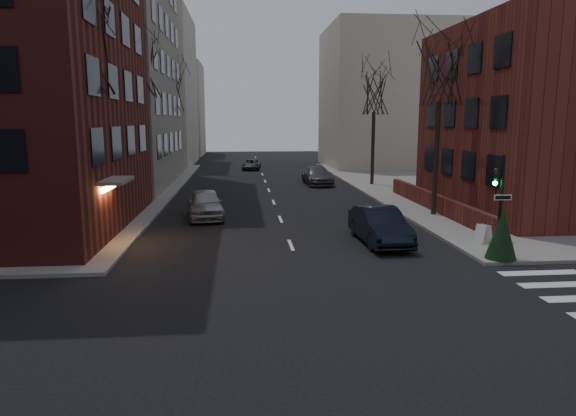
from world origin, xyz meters
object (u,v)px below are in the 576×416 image
(tree_left_a, at_px, (87,51))
(evergreen_shrub, at_px, (502,234))
(sandwich_board, at_px, (483,234))
(streetlamp_near, at_px, (141,141))
(tree_left_c, at_px, (169,92))
(streetlamp_far, at_px, (179,132))
(parked_sedan, at_px, (380,226))
(tree_right_a, at_px, (440,73))
(tree_right_b, at_px, (374,94))
(car_lane_gray, at_px, (317,176))
(car_lane_far, at_px, (251,164))
(car_lane_silver, at_px, (205,204))
(traffic_signal, at_px, (499,212))
(tree_left_b, at_px, (139,68))

(tree_left_a, height_order, evergreen_shrub, tree_left_a)
(evergreen_shrub, bearing_deg, sandwich_board, 79.04)
(streetlamp_near, distance_m, evergreen_shrub, 21.22)
(tree_left_c, relative_size, streetlamp_near, 1.55)
(tree_left_c, bearing_deg, streetlamp_far, 73.30)
(parked_sedan, bearing_deg, evergreen_shrub, -44.74)
(tree_right_a, xyz_separation_m, parked_sedan, (-4.80, -5.99, -7.22))
(tree_left_c, bearing_deg, streetlamp_near, -88.09)
(streetlamp_near, bearing_deg, tree_right_b, 30.47)
(streetlamp_near, distance_m, sandwich_board, 20.22)
(streetlamp_far, relative_size, car_lane_gray, 1.19)
(tree_left_c, height_order, streetlamp_near, tree_left_c)
(tree_left_c, height_order, car_lane_far, tree_left_c)
(car_lane_silver, bearing_deg, evergreen_shrub, -46.48)
(sandwich_board, bearing_deg, parked_sedan, 144.31)
(tree_right_a, relative_size, evergreen_shrub, 4.96)
(tree_right_a, bearing_deg, traffic_signal, -95.47)
(traffic_signal, bearing_deg, tree_left_c, 118.36)
(car_lane_gray, height_order, car_lane_far, car_lane_gray)
(parked_sedan, xyz_separation_m, evergreen_shrub, (3.87, -3.51, 0.32))
(streetlamp_far, relative_size, sandwich_board, 7.44)
(tree_right_a, distance_m, parked_sedan, 10.54)
(tree_left_a, height_order, tree_left_c, tree_left_a)
(tree_left_b, xyz_separation_m, sandwich_board, (17.15, -15.03, -8.34))
(traffic_signal, relative_size, car_lane_gray, 0.76)
(car_lane_far, height_order, evergreen_shrub, evergreen_shrub)
(tree_left_a, height_order, car_lane_silver, tree_left_a)
(streetlamp_near, xyz_separation_m, car_lane_far, (7.21, 24.97, -3.66))
(tree_left_b, xyz_separation_m, tree_left_c, (0.00, 14.00, -0.88))
(parked_sedan, height_order, car_lane_silver, car_lane_silver)
(tree_right_a, distance_m, car_lane_gray, 17.43)
(traffic_signal, height_order, tree_right_a, tree_right_a)
(parked_sedan, bearing_deg, traffic_signal, -39.98)
(traffic_signal, relative_size, tree_left_c, 0.41)
(car_lane_silver, bearing_deg, tree_right_b, 39.49)
(tree_right_a, distance_m, streetlamp_far, 29.65)
(tree_right_a, xyz_separation_m, sandwich_board, (-0.45, -7.03, -7.46))
(tree_left_a, distance_m, parked_sedan, 15.05)
(tree_left_c, bearing_deg, tree_right_b, -24.44)
(tree_left_a, xyz_separation_m, streetlamp_near, (0.60, 8.00, -4.23))
(streetlamp_near, relative_size, car_lane_silver, 1.32)
(traffic_signal, xyz_separation_m, sandwich_board, (0.41, 1.97, -1.34))
(tree_left_c, bearing_deg, car_lane_far, 41.73)
(tree_right_b, bearing_deg, tree_left_c, 155.56)
(traffic_signal, xyz_separation_m, evergreen_shrub, (-0.07, -0.49, -0.78))
(evergreen_shrub, bearing_deg, tree_right_a, 84.41)
(streetlamp_near, bearing_deg, parked_sedan, -39.31)
(traffic_signal, height_order, tree_right_b, tree_right_b)
(tree_left_c, xyz_separation_m, evergreen_shrub, (16.67, -31.50, -6.90))
(traffic_signal, bearing_deg, car_lane_gray, 98.44)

